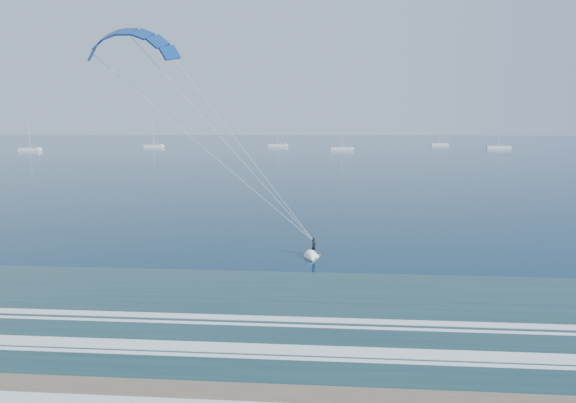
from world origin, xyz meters
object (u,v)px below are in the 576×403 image
Objects in this scene: kitesurfer_rig at (229,147)px; sailboat_5 at (498,147)px; sailboat_2 at (278,145)px; sailboat_0 at (30,149)px; sailboat_4 at (440,144)px; sailboat_3 at (342,149)px; sailboat_1 at (154,146)px.

kitesurfer_rig is 1.40× the size of sailboat_5.
sailboat_2 is at bearing 173.29° from sailboat_5.
kitesurfer_rig is 1.60× the size of sailboat_0.
sailboat_0 is at bearing -160.64° from sailboat_4.
kitesurfer_rig is 1.56× the size of sailboat_2.
sailboat_4 is at bearing 12.09° from sailboat_2.
sailboat_4 is (48.98, 45.72, -0.01)m from sailboat_3.
sailboat_1 reaches higher than sailboat_4.
sailboat_5 reaches higher than sailboat_1.
kitesurfer_rig reaches higher than sailboat_4.
sailboat_0 is 125.57m from sailboat_3.
sailboat_1 is at bearing -167.73° from sailboat_2.
sailboat_0 is 105.07m from sailboat_2.
sailboat_1 is 56.96m from sailboat_2.
kitesurfer_rig is 1.53× the size of sailboat_3.
sailboat_2 is at bearing -167.91° from sailboat_4.
sailboat_3 is 67.00m from sailboat_4.
sailboat_4 is at bearing 74.19° from kitesurfer_rig.
sailboat_0 is 0.96× the size of sailboat_3.
sailboat_3 reaches higher than sailboat_4.
sailboat_3 reaches higher than sailboat_1.
sailboat_1 is 0.90× the size of sailboat_5.
sailboat_2 is 0.98× the size of sailboat_3.
sailboat_2 is 98.18m from sailboat_5.
kitesurfer_rig is at bearing -54.85° from sailboat_0.
sailboat_5 is at bearing -6.71° from sailboat_2.
kitesurfer_rig is 174.37m from sailboat_3.
sailboat_5 is (97.51, -11.48, 0.01)m from sailboat_2.
sailboat_0 is at bearing -170.36° from sailboat_5.
sailboat_3 is 0.92× the size of sailboat_5.
sailboat_2 is 41.20m from sailboat_3.
sailboat_5 is at bearing 14.36° from sailboat_3.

